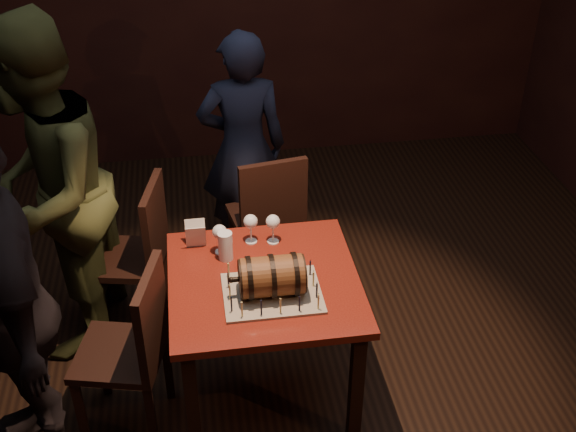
{
  "coord_description": "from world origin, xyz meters",
  "views": [
    {
      "loc": [
        -0.35,
        -2.85,
        2.87
      ],
      "look_at": [
        0.09,
        0.05,
        0.95
      ],
      "focal_mm": 45.0,
      "sensor_mm": 36.0,
      "label": 1
    }
  ],
  "objects": [
    {
      "name": "room_shell",
      "position": [
        0.0,
        0.0,
        1.4
      ],
      "size": [
        5.04,
        5.04,
        2.8
      ],
      "color": "black",
      "rests_on": "ground"
    },
    {
      "name": "pub_table",
      "position": [
        -0.06,
        -0.17,
        0.64
      ],
      "size": [
        0.9,
        0.9,
        0.75
      ],
      "color": "#55130E",
      "rests_on": "ground"
    },
    {
      "name": "cake_board",
      "position": [
        -0.03,
        -0.29,
        0.76
      ],
      "size": [
        0.45,
        0.35,
        0.01
      ],
      "primitive_type": "cube",
      "color": "gray",
      "rests_on": "pub_table"
    },
    {
      "name": "barrel_cake",
      "position": [
        -0.03,
        -0.29,
        0.86
      ],
      "size": [
        0.35,
        0.2,
        0.2
      ],
      "color": "brown",
      "rests_on": "cake_board"
    },
    {
      "name": "birthday_candles",
      "position": [
        -0.03,
        -0.29,
        0.8
      ],
      "size": [
        0.4,
        0.3,
        0.09
      ],
      "color": "#E9DF8B",
      "rests_on": "cake_board"
    },
    {
      "name": "wine_glass_left",
      "position": [
        -0.24,
        0.08,
        0.87
      ],
      "size": [
        0.07,
        0.07,
        0.16
      ],
      "color": "silver",
      "rests_on": "pub_table"
    },
    {
      "name": "wine_glass_mid",
      "position": [
        -0.08,
        0.14,
        0.87
      ],
      "size": [
        0.07,
        0.07,
        0.16
      ],
      "color": "silver",
      "rests_on": "pub_table"
    },
    {
      "name": "wine_glass_right",
      "position": [
        0.03,
        0.12,
        0.87
      ],
      "size": [
        0.07,
        0.07,
        0.16
      ],
      "color": "silver",
      "rests_on": "pub_table"
    },
    {
      "name": "pint_of_ale",
      "position": [
        -0.22,
        0.02,
        0.82
      ],
      "size": [
        0.07,
        0.07,
        0.15
      ],
      "color": "silver",
      "rests_on": "pub_table"
    },
    {
      "name": "menu_card",
      "position": [
        -0.36,
        0.15,
        0.81
      ],
      "size": [
        0.1,
        0.05,
        0.13
      ],
      "primitive_type": null,
      "color": "white",
      "rests_on": "pub_table"
    },
    {
      "name": "chair_back",
      "position": [
        0.08,
        0.73,
        0.52
      ],
      "size": [
        0.46,
        0.46,
        0.93
      ],
      "color": "black",
      "rests_on": "ground"
    },
    {
      "name": "chair_left_rear",
      "position": [
        -0.67,
        0.49,
        0.52
      ],
      "size": [
        0.47,
        0.47,
        0.93
      ],
      "color": "black",
      "rests_on": "ground"
    },
    {
      "name": "chair_left_front",
      "position": [
        -0.68,
        -0.28,
        0.52
      ],
      "size": [
        0.48,
        0.48,
        0.93
      ],
      "color": "black",
      "rests_on": "ground"
    },
    {
      "name": "person_back",
      "position": [
        -0.03,
        1.14,
        0.76
      ],
      "size": [
        0.56,
        0.37,
        1.52
      ],
      "primitive_type": "imported",
      "rotation": [
        0.0,
        0.0,
        3.15
      ],
      "color": "#181C31",
      "rests_on": "ground"
    },
    {
      "name": "person_left_rear",
      "position": [
        -1.1,
        0.46,
        0.94
      ],
      "size": [
        0.87,
        1.03,
        1.88
      ],
      "primitive_type": "imported",
      "rotation": [
        0.0,
        0.0,
        -1.76
      ],
      "color": "#3C4120",
      "rests_on": "ground"
    },
    {
      "name": "person_left_front",
      "position": [
        -1.18,
        -0.35,
        0.88
      ],
      "size": [
        0.78,
        1.12,
        1.77
      ],
      "primitive_type": "imported",
      "rotation": [
        0.0,
        0.0,
        -1.19
      ],
      "color": "black",
      "rests_on": "ground"
    }
  ]
}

